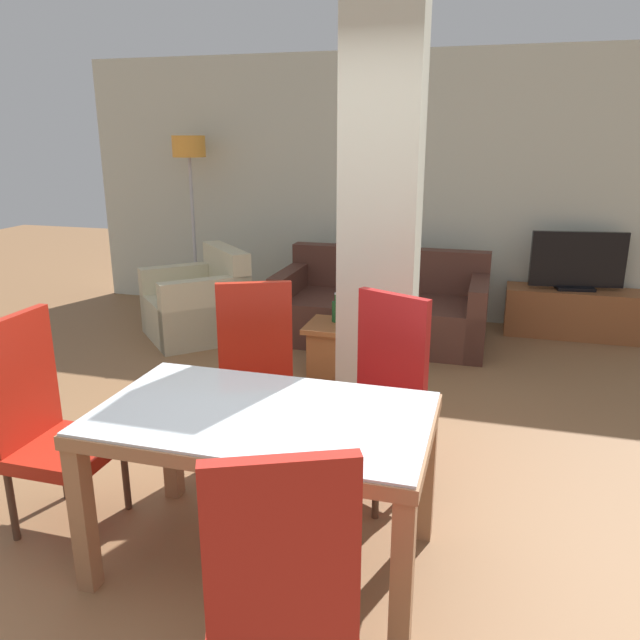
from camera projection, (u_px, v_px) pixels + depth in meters
name	position (u px, v px, depth m)	size (l,w,h in m)	color
ground_plane	(267.00, 559.00, 2.91)	(18.00, 18.00, 0.00)	brown
back_wall	(408.00, 189.00, 6.43)	(7.20, 0.09, 2.70)	beige
divider_pillar	(380.00, 224.00, 3.99)	(0.50, 0.32, 2.70)	beige
dining_table	(264.00, 446.00, 2.74)	(1.46, 0.86, 0.75)	#9C6B47
dining_chair_far_right	(379.00, 392.00, 3.39)	(0.61, 0.61, 1.09)	#B01A1B
dining_chair_near_right	(280.00, 595.00, 1.89)	(0.61, 0.61, 1.09)	#B32119
dining_chair_far_left	(257.00, 375.00, 3.62)	(0.60, 0.60, 1.09)	#AC2213
dining_chair_head_left	(46.00, 421.00, 3.04)	(0.46, 0.46, 1.09)	#AD2013
sofa	(382.00, 311.00, 5.94)	(1.94, 0.94, 0.84)	#4A2A21
armchair	(200.00, 307.00, 6.02)	(1.21, 1.21, 0.85)	beige
coffee_table	(342.00, 349.00, 5.09)	(0.58, 0.47, 0.42)	brown
bottle	(336.00, 311.00, 5.09)	(0.07, 0.07, 0.24)	#194C23
tv_stand	(572.00, 313.00, 6.06)	(1.24, 0.40, 0.47)	brown
tv_screen	(578.00, 262.00, 5.91)	(0.87, 0.25, 0.56)	black
floor_lamp	(190.00, 164.00, 6.62)	(0.35, 0.35, 1.89)	#B7B7BC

